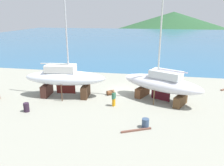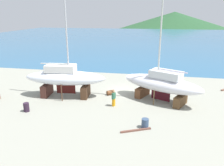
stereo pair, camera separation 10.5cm
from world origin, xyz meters
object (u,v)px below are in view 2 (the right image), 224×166
sailboat_mid_port (65,77)px  barrel_tipped_center (26,107)px  worker (114,98)px  barrel_rust_mid (145,123)px  sailboat_large_starboard (162,83)px  barrel_rust_near (111,92)px

sailboat_mid_port → barrel_tipped_center: (-2.17, -4.80, -1.80)m
sailboat_mid_port → worker: size_ratio=9.89×
barrel_tipped_center → barrel_rust_mid: 11.68m
barrel_rust_mid → barrel_tipped_center: bearing=174.9°
sailboat_large_starboard → barrel_rust_mid: sailboat_large_starboard is taller
barrel_rust_near → barrel_rust_mid: 8.47m
sailboat_large_starboard → barrel_rust_near: size_ratio=18.00×
worker → barrel_rust_mid: bearing=151.7°
worker → barrel_tipped_center: (-8.20, -2.96, -0.42)m
barrel_rust_mid → worker: bearing=130.7°
sailboat_large_starboard → sailboat_mid_port: (-10.87, -0.59, 0.22)m
sailboat_large_starboard → worker: sailboat_large_starboard is taller
sailboat_large_starboard → barrel_tipped_center: (-13.03, -5.40, -1.58)m
barrel_tipped_center → barrel_rust_mid: size_ratio=1.12×
sailboat_large_starboard → barrel_rust_near: 6.12m
barrel_rust_near → barrel_tipped_center: 9.50m
barrel_tipped_center → barrel_rust_mid: bearing=-5.1°
sailboat_mid_port → barrel_rust_mid: size_ratio=20.55×
sailboat_large_starboard → barrel_rust_near: (-5.82, 0.78, -1.75)m
sailboat_mid_port → barrel_tipped_center: 5.57m
sailboat_large_starboard → worker: 5.54m
worker → barrel_tipped_center: worker is taller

